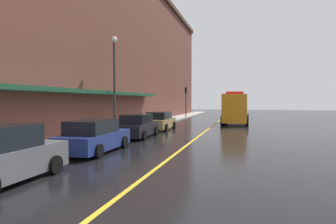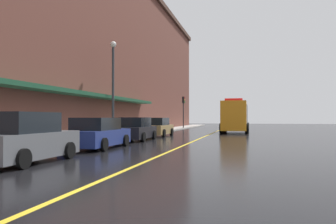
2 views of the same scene
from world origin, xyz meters
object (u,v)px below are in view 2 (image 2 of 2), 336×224
Objects in this scene: parked_car_2 at (136,130)px; traffic_light_near at (183,106)px; parked_car_3 at (157,127)px; parking_meter_1 at (122,125)px; parking_meter_0 at (138,124)px; street_lamp_left at (113,78)px; parked_car_0 at (24,139)px; parked_car_1 at (98,134)px; utility_truck at (235,117)px.

parked_car_2 is 24.01m from traffic_light_near.
parked_car_3 reaches higher than parking_meter_1.
street_lamp_left is at bearing -98.95° from parking_meter_0.
parking_meter_0 is at bearing 4.42° from parked_car_0.
traffic_light_near reaches higher than parking_meter_1.
parked_car_0 is 3.35× the size of parking_meter_0.
parked_car_2 is 3.44× the size of parking_meter_0.
parking_meter_0 is at bearing 81.05° from street_lamp_left.
parked_car_1 is at bearing -73.62° from street_lamp_left.
utility_truck is at bearing -35.77° from parked_car_3.
traffic_light_near is (-7.43, 9.96, 1.53)m from utility_truck.
utility_truck is at bearing 51.66° from parking_meter_0.
parked_car_0 is at bearing -84.12° from parking_meter_1.
parked_car_1 is 1.10× the size of traffic_light_near.
parking_meter_1 is 0.19× the size of street_lamp_left.
parked_car_2 is at bearing -32.33° from parking_meter_1.
parking_meter_1 is at bearing 56.15° from parked_car_2.
parking_meter_0 is 0.31× the size of traffic_light_near.
parked_car_3 is at bearing 73.68° from parking_meter_1.
parked_car_0 reaches higher than parked_car_2.
parking_meter_1 is (-1.36, -4.64, 0.32)m from parked_car_3.
parked_car_0 is 5.76m from parked_car_1.
parked_car_1 is at bearing -16.52° from utility_truck.
street_lamp_left is at bearing 15.78° from parked_car_1.
traffic_light_near reaches higher than utility_truck.
parking_meter_0 and parking_meter_1 have the same top height.
parked_car_3 is at bearing 68.25° from street_lamp_left.
parked_car_1 is 3.56× the size of parking_meter_1.
parked_car_3 is 1.78m from parking_meter_0.
parked_car_1 reaches higher than parked_car_3.
parked_car_2 is at bearing -86.86° from traffic_light_near.
parked_car_1 is 6.12m from parked_car_2.
parked_car_2 reaches higher than parking_meter_0.
parked_car_2 is 1.06× the size of traffic_light_near.
parked_car_1 is (0.06, 5.76, -0.08)m from parked_car_0.
parked_car_0 is 17.38m from parked_car_3.
utility_truck is at bearing 58.65° from street_lamp_left.
traffic_light_near reaches higher than parked_car_3.
parked_car_0 is 0.59× the size of utility_truck.
street_lamp_left is at bearing 158.70° from parked_car_3.
street_lamp_left reaches higher than parking_meter_0.
utility_truck is at bearing -25.33° from parked_car_2.
street_lamp_left is (-0.60, -0.27, 3.34)m from parking_meter_1.
utility_truck is 15.80m from street_lamp_left.
parked_car_3 is at bearing -0.34° from parked_car_0.
utility_truck is (6.13, 8.37, 0.89)m from parked_car_3.
parked_car_0 is 0.64× the size of street_lamp_left.
parked_car_0 is 16.34m from parking_meter_0.
parked_car_3 is (0.05, 17.38, -0.09)m from parked_car_0.
parking_meter_0 is 1.00× the size of parking_meter_1.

